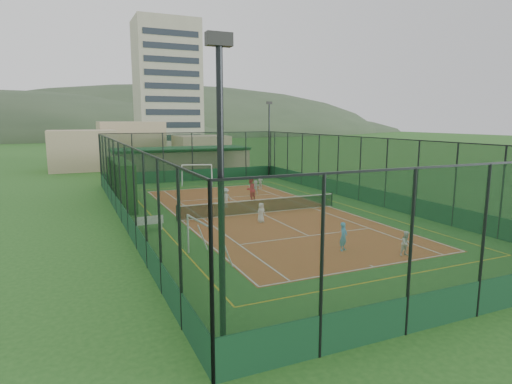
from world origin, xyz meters
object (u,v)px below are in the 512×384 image
apartment_tower (167,84)px  child_near_left (261,213)px  clubhouse (181,162)px  child_near_right (406,243)px  coach (251,189)px  floodlight_sw (221,214)px  floodlight_ne (269,140)px  child_far_right (260,182)px  futsal_goal_far (197,175)px  white_bench (149,223)px  child_far_back (256,187)px  futsal_goal_near (199,241)px  child_near_mid (344,236)px  child_far_left (225,198)px

apartment_tower → child_near_left: bearing=-98.8°
clubhouse → child_near_right: size_ratio=12.87×
apartment_tower → coach: (-10.90, -77.70, -14.06)m
floodlight_sw → floodlight_ne: 37.39m
floodlight_ne → child_far_right: size_ratio=6.88×
floodlight_ne → child_near_left: size_ratio=6.77×
floodlight_ne → child_near_left: 21.62m
futsal_goal_far → child_near_left: (-0.78, -16.91, -0.34)m
white_bench → coach: (8.90, 5.90, 0.49)m
child_far_back → coach: size_ratio=0.64×
apartment_tower → child_near_right: 94.82m
child_far_back → floodlight_sw: bearing=59.2°
child_near_right → apartment_tower: bearing=86.7°
apartment_tower → futsal_goal_far: (-12.27, -67.51, -14.04)m
floodlight_sw → floodlight_ne: same height
white_bench → futsal_goal_far: size_ratio=0.53×
futsal_goal_near → child_near_left: size_ratio=2.37×
child_near_left → coach: bearing=56.4°
child_near_left → futsal_goal_far: bearing=71.6°
floodlight_ne → child_far_back: size_ratio=6.94×
floodlight_sw → coach: 23.26m
child_near_mid → child_far_back: bearing=50.3°
futsal_goal_far → child_far_right: (4.61, -4.95, -0.35)m
white_bench → clubhouse: bearing=69.8°
futsal_goal_far → child_far_right: bearing=-30.7°
child_near_mid → child_far_right: (4.15, 18.88, -0.10)m
clubhouse → apartment_tower: apartment_tower is taller
child_near_left → child_far_back: child_near_left is taller
white_bench → child_far_left: size_ratio=1.10×
floodlight_ne → clubhouse: 10.47m
white_bench → child_far_back: child_far_back is taller
white_bench → futsal_goal_far: 17.76m
apartment_tower → child_far_right: size_ratio=25.02×
futsal_goal_far → child_near_right: bearing=-67.8°
child_far_right → coach: bearing=46.3°
floodlight_sw → futsal_goal_near: (1.89, 8.57, -3.19)m
floodlight_ne → futsal_goal_far: floodlight_ne is taller
child_far_right → coach: (-3.23, -5.24, 0.33)m
white_bench → child_near_left: (6.74, -0.83, 0.17)m
apartment_tower → child_near_left: (-13.06, -84.42, -14.38)m
floodlight_ne → clubhouse: floodlight_ne is taller
child_far_right → coach: size_ratio=0.65×
futsal_goal_far → child_far_right: 6.77m
child_near_right → child_far_back: (0.37, 18.31, 0.00)m
clubhouse → white_bench: clubhouse is taller
floodlight_ne → futsal_goal_far: bearing=-166.6°
child_near_left → child_far_back: (3.82, 9.51, -0.02)m
futsal_goal_near → child_far_back: futsal_goal_near is taller
floodlight_sw → child_far_right: size_ratio=6.88×
apartment_tower → futsal_goal_far: bearing=-100.3°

